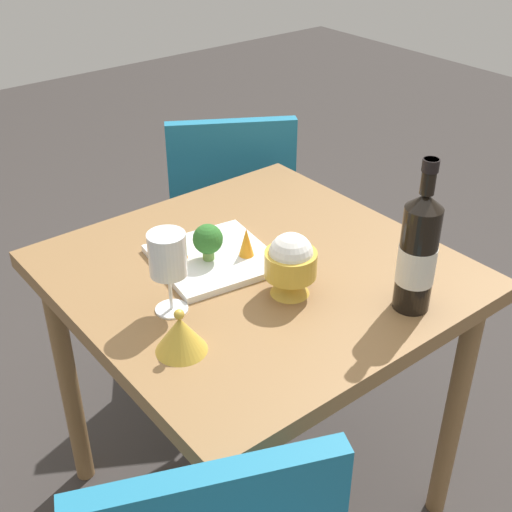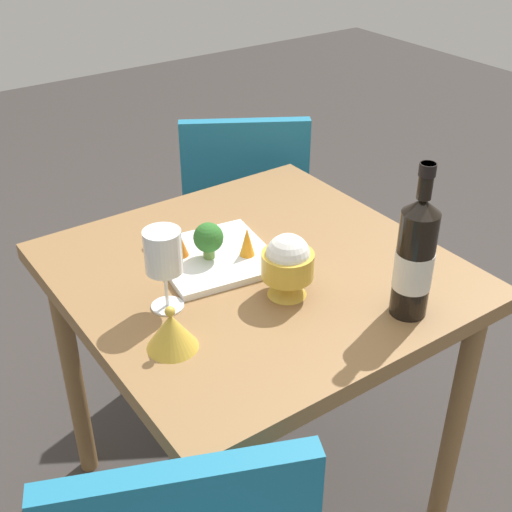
{
  "view_description": "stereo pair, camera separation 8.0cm",
  "coord_description": "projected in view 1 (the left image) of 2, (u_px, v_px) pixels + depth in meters",
  "views": [
    {
      "loc": [
        -0.8,
        -1.01,
        1.57
      ],
      "look_at": [
        0.0,
        0.0,
        0.78
      ],
      "focal_mm": 47.46,
      "sensor_mm": 36.0,
      "label": 1
    },
    {
      "loc": [
        -0.73,
        -1.05,
        1.57
      ],
      "look_at": [
        0.0,
        0.0,
        0.78
      ],
      "focal_mm": 47.46,
      "sensor_mm": 36.0,
      "label": 2
    }
  ],
  "objects": [
    {
      "name": "ground_plane",
      "position": [
        256.0,
        489.0,
        1.91
      ],
      "size": [
        8.0,
        8.0,
        0.0
      ],
      "primitive_type": "plane",
      "color": "#383330"
    },
    {
      "name": "dining_table",
      "position": [
        256.0,
        303.0,
        1.57
      ],
      "size": [
        0.82,
        0.82,
        0.75
      ],
      "color": "olive",
      "rests_on": "ground_plane"
    },
    {
      "name": "chair_near_window",
      "position": [
        231.0,
        204.0,
        2.26
      ],
      "size": [
        0.55,
        0.55,
        0.85
      ],
      "rotation": [
        0.0,
        0.0,
        -0.54
      ],
      "color": "teal",
      "rests_on": "ground_plane"
    },
    {
      "name": "wine_bottle",
      "position": [
        418.0,
        252.0,
        1.33
      ],
      "size": [
        0.08,
        0.08,
        0.33
      ],
      "color": "black",
      "rests_on": "dining_table"
    },
    {
      "name": "wine_glass",
      "position": [
        168.0,
        256.0,
        1.32
      ],
      "size": [
        0.08,
        0.08,
        0.18
      ],
      "color": "white",
      "rests_on": "dining_table"
    },
    {
      "name": "rice_bowl",
      "position": [
        291.0,
        263.0,
        1.4
      ],
      "size": [
        0.11,
        0.11,
        0.14
      ],
      "color": "gold",
      "rests_on": "dining_table"
    },
    {
      "name": "rice_bowl_lid",
      "position": [
        181.0,
        334.0,
        1.26
      ],
      "size": [
        0.1,
        0.1,
        0.09
      ],
      "color": "gold",
      "rests_on": "dining_table"
    },
    {
      "name": "serving_plate",
      "position": [
        214.0,
        258.0,
        1.54
      ],
      "size": [
        0.28,
        0.28,
        0.02
      ],
      "rotation": [
        0.0,
        0.0,
        -0.15
      ],
      "color": "white",
      "rests_on": "dining_table"
    },
    {
      "name": "broccoli_floret",
      "position": [
        208.0,
        240.0,
        1.5
      ],
      "size": [
        0.07,
        0.07,
        0.09
      ],
      "color": "#729E4C",
      "rests_on": "serving_plate"
    },
    {
      "name": "carrot_garnish_left",
      "position": [
        179.0,
        247.0,
        1.51
      ],
      "size": [
        0.04,
        0.04,
        0.06
      ],
      "color": "orange",
      "rests_on": "serving_plate"
    },
    {
      "name": "carrot_garnish_right",
      "position": [
        248.0,
        241.0,
        1.52
      ],
      "size": [
        0.03,
        0.03,
        0.07
      ],
      "color": "orange",
      "rests_on": "serving_plate"
    }
  ]
}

